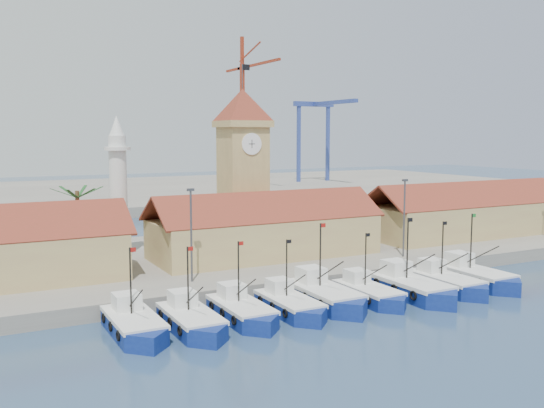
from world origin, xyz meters
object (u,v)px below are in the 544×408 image
boat_0 (135,326)px  minaret (118,186)px  boat_4 (326,297)px  clock_tower (243,164)px

boat_0 → minaret: size_ratio=0.59×
boat_0 → boat_4: boat_4 is taller
clock_tower → minaret: size_ratio=1.39×
boat_0 → boat_4: bearing=0.1°
boat_0 → minaret: minaret is taller
clock_tower → minaret: bearing=172.4°
minaret → boat_0: bearing=-101.3°
boat_4 → minaret: bearing=117.1°
boat_0 → clock_tower: bearing=48.7°
boat_4 → clock_tower: (2.32, 22.73, 11.14)m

